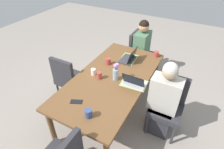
{
  "coord_description": "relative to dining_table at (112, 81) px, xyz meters",
  "views": [
    {
      "loc": [
        1.92,
        1.03,
        2.38
      ],
      "look_at": [
        0.0,
        0.0,
        0.77
      ],
      "focal_mm": 29.46,
      "sensor_mm": 36.0,
      "label": 1
    }
  ],
  "objects": [
    {
      "name": "coffee_mug_far_left",
      "position": [
        0.79,
        0.12,
        0.12
      ],
      "size": [
        0.09,
        0.09,
        0.11
      ],
      "primitive_type": "cylinder",
      "color": "#33477A",
      "rests_on": "dining_table"
    },
    {
      "name": "coffee_mug_near_left",
      "position": [
        -0.9,
        0.4,
        0.12
      ],
      "size": [
        0.09,
        0.09,
        0.09
      ],
      "primitive_type": "cylinder",
      "color": "#AD3D38",
      "rests_on": "dining_table"
    },
    {
      "name": "placemat_far_left_near",
      "position": [
        -0.02,
        0.35,
        0.07
      ],
      "size": [
        0.29,
        0.38,
        0.0
      ],
      "primitive_type": "cube",
      "rotation": [
        0.0,
        0.0,
        -1.5
      ],
      "color": "#9EBC66",
      "rests_on": "dining_table"
    },
    {
      "name": "laptop_far_left_near",
      "position": [
        0.01,
        0.36,
        0.11
      ],
      "size": [
        0.22,
        0.32,
        0.2
      ],
      "color": "silver",
      "rests_on": "dining_table"
    },
    {
      "name": "dining_table",
      "position": [
        0.0,
        0.0,
        0.0
      ],
      "size": [
        2.01,
        1.01,
        0.72
      ],
      "color": "brown",
      "rests_on": "ground_plane"
    },
    {
      "name": "chair_head_left_left_mid",
      "position": [
        -1.32,
        -0.07,
        -0.15
      ],
      "size": [
        0.44,
        0.44,
        0.9
      ],
      "color": "#2D2D33",
      "rests_on": "ground_plane"
    },
    {
      "name": "coffee_mug_centre_left",
      "position": [
        -0.29,
        -0.23,
        0.12
      ],
      "size": [
        0.09,
        0.09,
        0.11
      ],
      "primitive_type": "cylinder",
      "color": "#AD3D38",
      "rests_on": "dining_table"
    },
    {
      "name": "chair_far_left_near",
      "position": [
        -0.11,
        0.85,
        -0.15
      ],
      "size": [
        0.44,
        0.44,
        0.9
      ],
      "color": "#2D2D33",
      "rests_on": "ground_plane"
    },
    {
      "name": "phone_black",
      "position": [
        0.67,
        -0.15,
        0.08
      ],
      "size": [
        0.13,
        0.17,
        0.01
      ],
      "primitive_type": "cube",
      "rotation": [
        0.0,
        0.0,
        2.0
      ],
      "color": "black",
      "rests_on": "dining_table"
    },
    {
      "name": "ground_plane",
      "position": [
        0.0,
        0.0,
        -0.65
      ],
      "size": [
        10.0,
        10.0,
        0.0
      ],
      "primitive_type": "plane",
      "color": "gray"
    },
    {
      "name": "person_head_left_left_mid",
      "position": [
        -1.26,
        0.0,
        -0.13
      ],
      "size": [
        0.4,
        0.36,
        1.19
      ],
      "color": "#2D2D33",
      "rests_on": "ground_plane"
    },
    {
      "name": "coffee_mug_centre_right",
      "position": [
        0.07,
        -0.28,
        0.12
      ],
      "size": [
        0.07,
        0.07,
        0.1
      ],
      "primitive_type": "cylinder",
      "color": "white",
      "rests_on": "dining_table"
    },
    {
      "name": "flower_vase",
      "position": [
        0.02,
        0.07,
        0.22
      ],
      "size": [
        0.09,
        0.09,
        0.28
      ],
      "color": "#8EA8B7",
      "rests_on": "dining_table"
    },
    {
      "name": "placemat_head_left_left_mid",
      "position": [
        -0.59,
        0.0,
        0.07
      ],
      "size": [
        0.38,
        0.28,
        0.0
      ],
      "primitive_type": "cube",
      "rotation": [
        0.0,
        0.0,
        0.06
      ],
      "color": "#9EBC66",
      "rests_on": "dining_table"
    },
    {
      "name": "person_far_left_near",
      "position": [
        -0.04,
        0.79,
        -0.13
      ],
      "size": [
        0.36,
        0.4,
        1.19
      ],
      "color": "#2D2D33",
      "rests_on": "ground_plane"
    },
    {
      "name": "chair_near_right_near",
      "position": [
        0.09,
        -0.79,
        -0.15
      ],
      "size": [
        0.44,
        0.44,
        0.9
      ],
      "color": "#2D2D33",
      "rests_on": "ground_plane"
    },
    {
      "name": "coffee_mug_near_right",
      "position": [
        0.11,
        -0.15,
        0.12
      ],
      "size": [
        0.07,
        0.07,
        0.11
      ],
      "primitive_type": "cylinder",
      "color": "#AD3D38",
      "rests_on": "dining_table"
    },
    {
      "name": "laptop_head_left_left_mid",
      "position": [
        -0.55,
        0.03,
        0.12
      ],
      "size": [
        0.32,
        0.22,
        0.21
      ],
      "color": "#38383D",
      "rests_on": "dining_table"
    }
  ]
}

